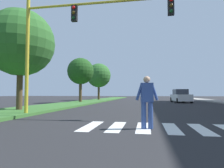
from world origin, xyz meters
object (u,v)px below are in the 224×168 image
at_px(tree_distant, 99,75).
at_px(sedan_midblock, 181,96).
at_px(tree_far, 81,71).
at_px(traffic_light_gantry, 73,29).
at_px(pedestrian_performer, 147,100).
at_px(tree_mid, 21,43).

distance_m(tree_distant, sedan_midblock, 14.07).
xyz_separation_m(tree_far, traffic_light_gantry, (4.43, -14.07, 0.45)).
bearing_deg(pedestrian_performer, traffic_light_gantry, 143.15).
distance_m(tree_far, sedan_midblock, 13.24).
bearing_deg(sedan_midblock, tree_far, -164.27).
bearing_deg(traffic_light_gantry, tree_mid, 155.27).
height_order(tree_distant, pedestrian_performer, tree_distant).
bearing_deg(sedan_midblock, tree_distant, 154.71).
relative_size(tree_mid, tree_distant, 1.02).
height_order(tree_mid, sedan_midblock, tree_mid).
relative_size(tree_mid, sedan_midblock, 1.39).
bearing_deg(tree_mid, traffic_light_gantry, -24.73).
distance_m(tree_far, traffic_light_gantry, 14.76).
relative_size(tree_far, pedestrian_performer, 3.20).
relative_size(tree_distant, pedestrian_performer, 3.63).
bearing_deg(tree_distant, tree_mid, -89.57).
distance_m(tree_mid, pedestrian_performer, 9.64).
bearing_deg(tree_mid, tree_distant, 90.43).
relative_size(tree_far, traffic_light_gantry, 0.64).
bearing_deg(traffic_light_gantry, pedestrian_performer, -36.85).
bearing_deg(tree_distant, sedan_midblock, -25.29).
bearing_deg(pedestrian_performer, tree_mid, 149.34).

